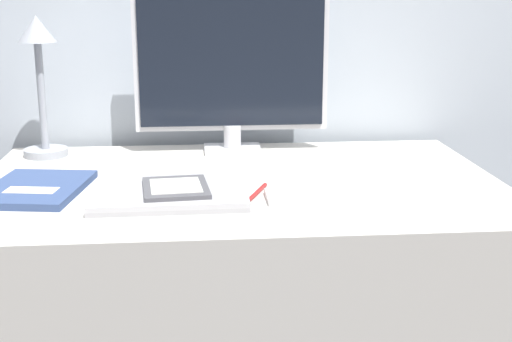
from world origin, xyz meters
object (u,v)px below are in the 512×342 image
pen (257,193)px  laptop (169,193)px  monitor (232,69)px  keyboard (343,195)px  desk_lamp (40,69)px  ereader (176,188)px  notebook (36,189)px

pen → laptop: bearing=-178.2°
monitor → laptop: monitor is taller
laptop → pen: laptop is taller
keyboard → desk_lamp: bearing=147.6°
laptop → desk_lamp: bearing=129.2°
monitor → laptop: size_ratio=1.57×
ereader → desk_lamp: size_ratio=0.49×
monitor → desk_lamp: 0.50m
desk_lamp → laptop: bearing=-50.8°
keyboard → ereader: bearing=176.5°
notebook → pen: (0.49, -0.06, -0.00)m
monitor → pen: size_ratio=3.98×
monitor → desk_lamp: size_ratio=1.41×
ereader → monitor: bearing=71.8°
ereader → pen: (0.17, 0.02, -0.02)m
monitor → notebook: 0.62m
keyboard → notebook: 0.68m
monitor → laptop: bearing=-110.3°
ereader → desk_lamp: 0.59m
monitor → notebook: monitor is taller
monitor → ereader: size_ratio=2.92×
laptop → notebook: size_ratio=1.10×
notebook → laptop: bearing=-13.1°
monitor → pen: bearing=-86.2°
ereader → pen: size_ratio=1.36×
monitor → desk_lamp: monitor is taller
monitor → notebook: size_ratio=1.72×
laptop → ereader: ereader is taller
notebook → desk_lamp: bearing=97.3°
notebook → pen: size_ratio=2.31×
monitor → laptop: (-0.16, -0.43, -0.22)m
ereader → notebook: size_ratio=0.59×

